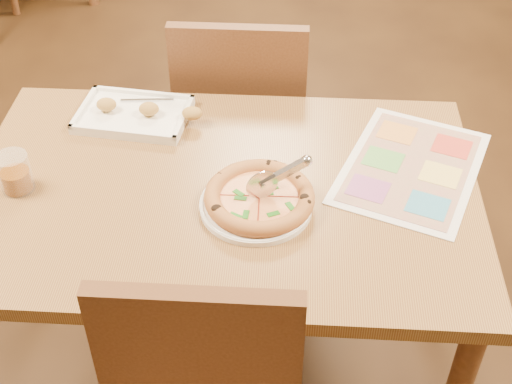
# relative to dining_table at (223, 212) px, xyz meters

# --- Properties ---
(dining_table) EXTENTS (1.30, 0.85, 0.72)m
(dining_table) POSITION_rel_dining_table_xyz_m (0.00, 0.00, 0.00)
(dining_table) COLOR olive
(dining_table) RESTS_ON ground
(chair_far) EXTENTS (0.42, 0.42, 0.47)m
(chair_far) POSITION_rel_dining_table_xyz_m (-0.00, 0.60, -0.07)
(chair_far) COLOR brown
(chair_far) RESTS_ON ground
(plate) EXTENTS (0.29, 0.29, 0.01)m
(plate) POSITION_rel_dining_table_xyz_m (0.09, -0.07, 0.09)
(plate) COLOR white
(plate) RESTS_ON dining_table
(pizza) EXTENTS (0.27, 0.27, 0.04)m
(pizza) POSITION_rel_dining_table_xyz_m (0.10, -0.07, 0.11)
(pizza) COLOR #C27742
(pizza) RESTS_ON plate
(pizza_cutter) EXTENTS (0.15, 0.07, 0.09)m
(pizza_cutter) POSITION_rel_dining_table_xyz_m (0.14, -0.06, 0.17)
(pizza_cutter) COLOR silver
(pizza_cutter) RESTS_ON pizza
(appetizer_tray) EXTENTS (0.37, 0.25, 0.06)m
(appetizer_tray) POSITION_rel_dining_table_xyz_m (-0.27, 0.28, 0.10)
(appetizer_tray) COLOR white
(appetizer_tray) RESTS_ON dining_table
(glass_tumbler) EXTENTS (0.08, 0.08, 0.10)m
(glass_tumbler) POSITION_rel_dining_table_xyz_m (-0.51, -0.04, 0.13)
(glass_tumbler) COLOR #773B09
(glass_tumbler) RESTS_ON dining_table
(menu) EXTENTS (0.47, 0.55, 0.00)m
(menu) POSITION_rel_dining_table_xyz_m (0.49, 0.11, 0.09)
(menu) COLOR silver
(menu) RESTS_ON dining_table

